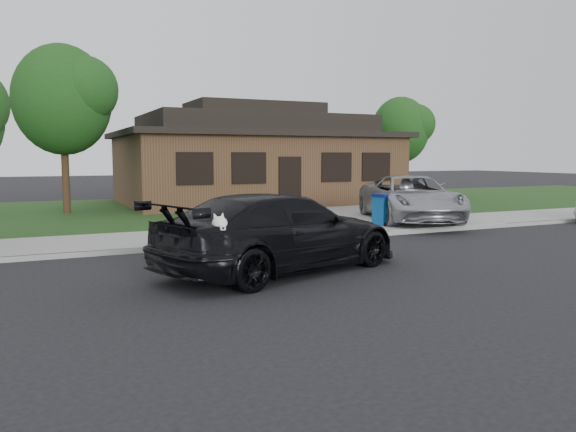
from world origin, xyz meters
name	(u,v)px	position (x,y,z in m)	size (l,w,h in m)	color
ground	(337,267)	(0.00, 0.00, 0.00)	(120.00, 120.00, 0.00)	black
sidewalk	(251,234)	(0.00, 5.00, 0.06)	(60.00, 3.00, 0.12)	gray
curb	(272,241)	(0.00, 3.50, 0.06)	(60.00, 0.12, 0.12)	gray
lawn	(183,210)	(0.00, 13.00, 0.07)	(60.00, 13.00, 0.13)	#193814
driveway	(344,210)	(6.00, 10.00, 0.07)	(4.50, 13.00, 0.14)	gray
sedan	(281,233)	(-1.23, 0.11, 0.79)	(5.84, 3.82, 1.57)	black
minivan	(410,198)	(5.91, 5.42, 0.90)	(2.52, 5.46, 1.52)	#A5A6AC
recycling_bin	(385,209)	(4.37, 4.69, 0.63)	(0.67, 0.69, 1.01)	#0D4992
house	(254,160)	(4.00, 15.00, 2.13)	(12.60, 8.60, 4.65)	#422B1C
tree_0	(67,98)	(-4.34, 12.88, 4.48)	(3.78, 3.60, 6.34)	#332114
tree_1	(404,129)	(12.14, 14.40, 3.71)	(3.15, 3.00, 5.25)	#332114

